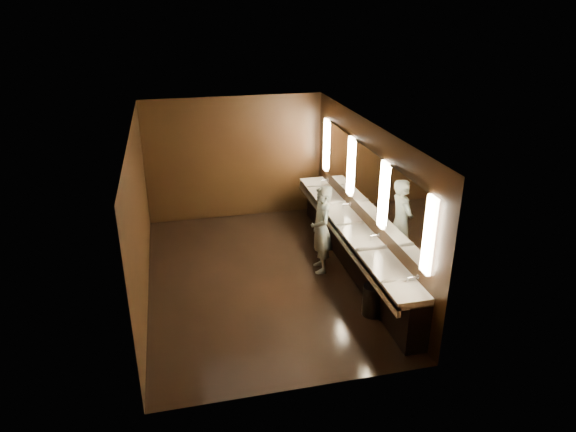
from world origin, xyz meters
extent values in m
plane|color=black|center=(0.00, 0.00, 0.00)|extent=(6.00, 6.00, 0.00)
cube|color=#2D2D2B|center=(0.00, 0.00, 2.80)|extent=(4.00, 6.00, 0.02)
cube|color=black|center=(0.00, 3.00, 1.40)|extent=(4.00, 0.02, 2.80)
cube|color=black|center=(0.00, -3.00, 1.40)|extent=(4.00, 0.02, 2.80)
cube|color=black|center=(-2.00, 0.00, 1.40)|extent=(0.02, 6.00, 2.80)
cube|color=black|center=(2.00, 0.00, 1.40)|extent=(0.02, 6.00, 2.80)
cube|color=black|center=(1.82, 0.00, 0.40)|extent=(0.36, 5.40, 0.81)
cube|color=white|center=(1.73, 0.00, 0.85)|extent=(0.55, 5.40, 0.12)
cube|color=white|center=(1.48, 0.00, 0.77)|extent=(0.06, 5.40, 0.18)
cylinder|color=silver|center=(1.91, -2.20, 0.99)|extent=(0.18, 0.04, 0.04)
cylinder|color=silver|center=(1.91, -0.73, 0.99)|extent=(0.18, 0.04, 0.04)
cylinder|color=silver|center=(1.91, 0.73, 0.99)|extent=(0.18, 0.04, 0.04)
cylinder|color=silver|center=(1.91, 2.20, 0.99)|extent=(0.18, 0.04, 0.04)
cube|color=#FEE2B3|center=(1.97, -2.40, 1.75)|extent=(0.06, 0.22, 1.15)
cube|color=white|center=(1.99, -1.60, 1.75)|extent=(0.03, 1.32, 1.15)
cube|color=#FEE2B3|center=(1.97, -0.80, 1.75)|extent=(0.06, 0.23, 1.15)
cube|color=white|center=(1.99, 0.00, 1.75)|extent=(0.03, 1.32, 1.15)
cube|color=#FEE2B3|center=(1.97, 0.80, 1.75)|extent=(0.06, 0.23, 1.15)
cube|color=white|center=(1.99, 1.60, 1.75)|extent=(0.03, 1.32, 1.15)
cube|color=#FEE2B3|center=(1.97, 2.40, 1.75)|extent=(0.06, 0.22, 1.15)
imported|color=#87AECA|center=(1.18, 0.04, 0.84)|extent=(0.45, 0.64, 1.67)
cylinder|color=black|center=(1.58, -1.59, 0.26)|extent=(0.37, 0.37, 0.52)
camera|label=1|loc=(-1.38, -8.16, 4.78)|focal=32.00mm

